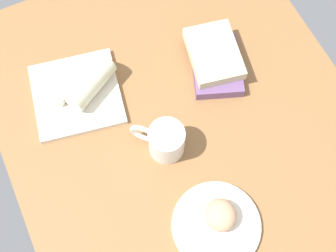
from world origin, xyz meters
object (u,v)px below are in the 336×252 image
(sauce_cup, at_px, (57,98))
(round_plate, at_px, (216,225))
(square_plate, at_px, (77,95))
(scone_pastry, at_px, (221,215))
(book_stack, at_px, (215,60))
(breakfast_wrap, at_px, (89,82))
(coffee_mug, at_px, (165,140))

(sauce_cup, bearing_deg, round_plate, 25.99)
(square_plate, bearing_deg, scone_pastry, 22.95)
(round_plate, relative_size, book_stack, 0.94)
(round_plate, bearing_deg, sauce_cup, -154.01)
(round_plate, distance_m, book_stack, 0.43)
(square_plate, bearing_deg, book_stack, 78.67)
(sauce_cup, xyz_separation_m, book_stack, (0.08, 0.42, 0.00))
(breakfast_wrap, bearing_deg, coffee_mug, -4.72)
(scone_pastry, height_order, book_stack, scone_pastry)
(sauce_cup, relative_size, breakfast_wrap, 0.33)
(scone_pastry, height_order, square_plate, scone_pastry)
(book_stack, bearing_deg, sauce_cup, -100.22)
(round_plate, distance_m, breakfast_wrap, 0.48)
(sauce_cup, distance_m, book_stack, 0.43)
(scone_pastry, distance_m, breakfast_wrap, 0.47)
(book_stack, xyz_separation_m, coffee_mug, (0.16, -0.22, 0.02))
(square_plate, relative_size, coffee_mug, 1.92)
(book_stack, distance_m, coffee_mug, 0.27)
(round_plate, height_order, scone_pastry, scone_pastry)
(scone_pastry, xyz_separation_m, breakfast_wrap, (-0.45, -0.15, 0.01))
(scone_pastry, distance_m, sauce_cup, 0.51)
(round_plate, bearing_deg, breakfast_wrap, -163.67)
(sauce_cup, relative_size, coffee_mug, 0.41)
(round_plate, relative_size, sauce_cup, 4.38)
(sauce_cup, height_order, breakfast_wrap, breakfast_wrap)
(breakfast_wrap, bearing_deg, scone_pastry, -11.71)
(book_stack, bearing_deg, coffee_mug, -54.64)
(sauce_cup, distance_m, breakfast_wrap, 0.09)
(square_plate, bearing_deg, breakfast_wrap, 88.08)
(breakfast_wrap, height_order, book_stack, breakfast_wrap)
(breakfast_wrap, bearing_deg, sauce_cup, -122.12)
(scone_pastry, relative_size, sauce_cup, 1.62)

